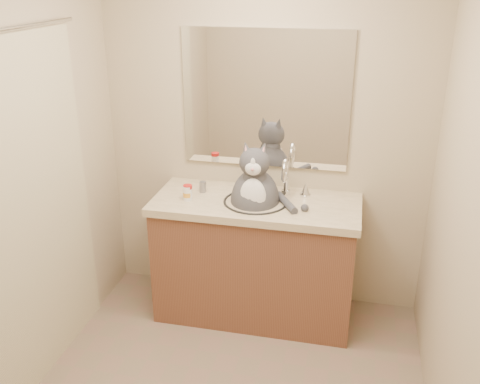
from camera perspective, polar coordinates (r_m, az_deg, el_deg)
name	(u,v)px	position (r m, az deg, el deg)	size (l,w,h in m)	color
room	(217,212)	(2.45, -2.49, -2.13)	(2.22, 2.52, 2.42)	#7C6B55
vanity	(256,256)	(3.63, 1.67, -6.83)	(1.34, 0.59, 1.12)	brown
mirror	(265,100)	(3.52, 2.71, 9.81)	(1.10, 0.02, 0.90)	white
shower_curtain	(30,215)	(3.03, -21.52, -2.32)	(0.02, 1.30, 1.93)	beige
cat	(255,196)	(3.42, 1.62, -0.44)	(0.46, 0.37, 0.62)	#47464B
pill_bottle_redcap	(188,192)	(3.46, -5.59, -0.03)	(0.07, 0.07, 0.10)	white
pill_bottle_orange	(187,193)	(3.46, -5.64, -0.14)	(0.07, 0.07, 0.10)	white
grey_canister	(203,187)	(3.58, -3.99, 0.55)	(0.06, 0.06, 0.07)	gray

